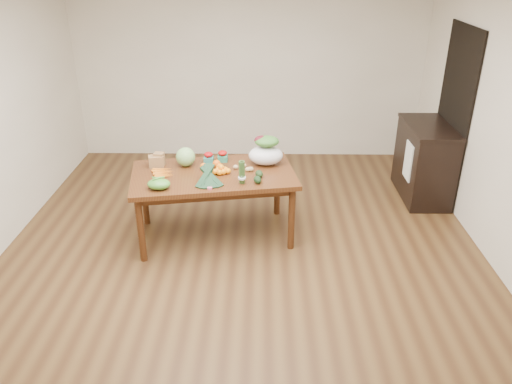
{
  "coord_description": "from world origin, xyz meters",
  "views": [
    {
      "loc": [
        0.21,
        -4.18,
        2.85
      ],
      "look_at": [
        0.15,
        0.0,
        0.81
      ],
      "focal_mm": 35.0,
      "sensor_mm": 36.0,
      "label": 1
    }
  ],
  "objects_px": {
    "cabinet": "(424,161)",
    "cabbage": "(186,157)",
    "mandarin_cluster": "(221,169)",
    "salad_bag": "(266,152)",
    "paper_bag": "(156,160)",
    "kale_bunch": "(209,177)",
    "asparagus_bundle": "(242,172)",
    "dining_table": "(215,205)"
  },
  "relations": [
    {
      "from": "paper_bag",
      "to": "asparagus_bundle",
      "type": "bearing_deg",
      "value": -24.47
    },
    {
      "from": "mandarin_cluster",
      "to": "kale_bunch",
      "type": "height_order",
      "value": "kale_bunch"
    },
    {
      "from": "kale_bunch",
      "to": "cabinet",
      "type": "bearing_deg",
      "value": 17.77
    },
    {
      "from": "cabbage",
      "to": "mandarin_cluster",
      "type": "distance_m",
      "value": 0.44
    },
    {
      "from": "dining_table",
      "to": "cabinet",
      "type": "height_order",
      "value": "cabinet"
    },
    {
      "from": "cabbage",
      "to": "salad_bag",
      "type": "bearing_deg",
      "value": 3.71
    },
    {
      "from": "cabinet",
      "to": "cabbage",
      "type": "xyz_separation_m",
      "value": [
        -2.84,
        -0.84,
        0.38
      ]
    },
    {
      "from": "paper_bag",
      "to": "asparagus_bundle",
      "type": "xyz_separation_m",
      "value": [
        0.93,
        -0.43,
        0.05
      ]
    },
    {
      "from": "kale_bunch",
      "to": "asparagus_bundle",
      "type": "distance_m",
      "value": 0.33
    },
    {
      "from": "cabinet",
      "to": "salad_bag",
      "type": "bearing_deg",
      "value": -158.41
    },
    {
      "from": "cabinet",
      "to": "mandarin_cluster",
      "type": "distance_m",
      "value": 2.67
    },
    {
      "from": "dining_table",
      "to": "asparagus_bundle",
      "type": "xyz_separation_m",
      "value": [
        0.31,
        -0.26,
        0.5
      ]
    },
    {
      "from": "dining_table",
      "to": "mandarin_cluster",
      "type": "relative_size",
      "value": 9.34
    },
    {
      "from": "mandarin_cluster",
      "to": "salad_bag",
      "type": "distance_m",
      "value": 0.53
    },
    {
      "from": "cabinet",
      "to": "kale_bunch",
      "type": "bearing_deg",
      "value": -152.62
    },
    {
      "from": "salad_bag",
      "to": "paper_bag",
      "type": "bearing_deg",
      "value": -176.23
    },
    {
      "from": "paper_bag",
      "to": "cabbage",
      "type": "bearing_deg",
      "value": 3.93
    },
    {
      "from": "dining_table",
      "to": "kale_bunch",
      "type": "relative_size",
      "value": 4.21
    },
    {
      "from": "salad_bag",
      "to": "dining_table",
      "type": "bearing_deg",
      "value": -156.43
    },
    {
      "from": "paper_bag",
      "to": "salad_bag",
      "type": "bearing_deg",
      "value": 3.77
    },
    {
      "from": "salad_bag",
      "to": "cabbage",
      "type": "bearing_deg",
      "value": -176.29
    },
    {
      "from": "paper_bag",
      "to": "cabbage",
      "type": "distance_m",
      "value": 0.32
    },
    {
      "from": "paper_bag",
      "to": "salad_bag",
      "type": "height_order",
      "value": "salad_bag"
    },
    {
      "from": "cabinet",
      "to": "salad_bag",
      "type": "relative_size",
      "value": 2.75
    },
    {
      "from": "cabinet",
      "to": "salad_bag",
      "type": "distance_m",
      "value": 2.17
    },
    {
      "from": "mandarin_cluster",
      "to": "salad_bag",
      "type": "height_order",
      "value": "salad_bag"
    },
    {
      "from": "dining_table",
      "to": "asparagus_bundle",
      "type": "bearing_deg",
      "value": -49.96
    },
    {
      "from": "cabinet",
      "to": "kale_bunch",
      "type": "relative_size",
      "value": 2.55
    },
    {
      "from": "cabbage",
      "to": "asparagus_bundle",
      "type": "height_order",
      "value": "asparagus_bundle"
    },
    {
      "from": "mandarin_cluster",
      "to": "cabbage",
      "type": "bearing_deg",
      "value": 154.37
    },
    {
      "from": "mandarin_cluster",
      "to": "paper_bag",
      "type": "bearing_deg",
      "value": 166.7
    },
    {
      "from": "cabinet",
      "to": "mandarin_cluster",
      "type": "height_order",
      "value": "cabinet"
    },
    {
      "from": "kale_bunch",
      "to": "asparagus_bundle",
      "type": "height_order",
      "value": "asparagus_bundle"
    },
    {
      "from": "mandarin_cluster",
      "to": "kale_bunch",
      "type": "xyz_separation_m",
      "value": [
        -0.1,
        -0.29,
        0.03
      ]
    },
    {
      "from": "cabinet",
      "to": "paper_bag",
      "type": "bearing_deg",
      "value": -164.72
    },
    {
      "from": "dining_table",
      "to": "paper_bag",
      "type": "distance_m",
      "value": 0.79
    },
    {
      "from": "dining_table",
      "to": "paper_bag",
      "type": "bearing_deg",
      "value": 155.88
    },
    {
      "from": "cabbage",
      "to": "kale_bunch",
      "type": "relative_size",
      "value": 0.51
    },
    {
      "from": "cabinet",
      "to": "paper_bag",
      "type": "height_order",
      "value": "cabinet"
    },
    {
      "from": "cabinet",
      "to": "asparagus_bundle",
      "type": "distance_m",
      "value": 2.59
    },
    {
      "from": "cabinet",
      "to": "salad_bag",
      "type": "height_order",
      "value": "salad_bag"
    },
    {
      "from": "kale_bunch",
      "to": "mandarin_cluster",
      "type": "bearing_deg",
      "value": 61.22
    }
  ]
}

